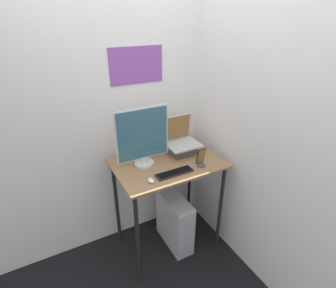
# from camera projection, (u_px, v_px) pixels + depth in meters

# --- Properties ---
(ground_plane) EXTENTS (12.00, 12.00, 0.00)m
(ground_plane) POSITION_uv_depth(u_px,v_px,m) (184.00, 265.00, 2.51)
(ground_plane) COLOR black
(wall_back) EXTENTS (6.00, 0.06, 2.60)m
(wall_back) POSITION_uv_depth(u_px,v_px,m) (148.00, 113.00, 2.50)
(wall_back) COLOR white
(wall_back) RESTS_ON ground_plane
(wall_side_right) EXTENTS (0.05, 6.00, 2.60)m
(wall_side_right) POSITION_uv_depth(u_px,v_px,m) (245.00, 129.00, 2.17)
(wall_side_right) COLOR white
(wall_side_right) RESTS_ON ground_plane
(desk) EXTENTS (0.95, 0.64, 0.97)m
(desk) POSITION_uv_depth(u_px,v_px,m) (168.00, 176.00, 2.39)
(desk) COLOR #936D47
(desk) RESTS_ON ground_plane
(laptop) EXTENTS (0.31, 0.27, 0.34)m
(laptop) POSITION_uv_depth(u_px,v_px,m) (182.00, 144.00, 2.46)
(laptop) COLOR #4C4C51
(laptop) RESTS_ON desk
(monitor) EXTENTS (0.47, 0.17, 0.52)m
(monitor) POSITION_uv_depth(u_px,v_px,m) (143.00, 139.00, 2.19)
(monitor) COLOR silver
(monitor) RESTS_ON desk
(keyboard) EXTENTS (0.32, 0.09, 0.02)m
(keyboard) POSITION_uv_depth(u_px,v_px,m) (174.00, 173.00, 2.16)
(keyboard) COLOR black
(keyboard) RESTS_ON desk
(mouse) EXTENTS (0.04, 0.07, 0.03)m
(mouse) POSITION_uv_depth(u_px,v_px,m) (151.00, 181.00, 2.04)
(mouse) COLOR white
(mouse) RESTS_ON desk
(cell_phone) EXTENTS (0.08, 0.07, 0.17)m
(cell_phone) POSITION_uv_depth(u_px,v_px,m) (201.00, 160.00, 2.24)
(cell_phone) COLOR #4C4C51
(cell_phone) RESTS_ON desk
(computer_tower) EXTENTS (0.18, 0.48, 0.56)m
(computer_tower) POSITION_uv_depth(u_px,v_px,m) (175.00, 221.00, 2.64)
(computer_tower) COLOR silver
(computer_tower) RESTS_ON ground_plane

